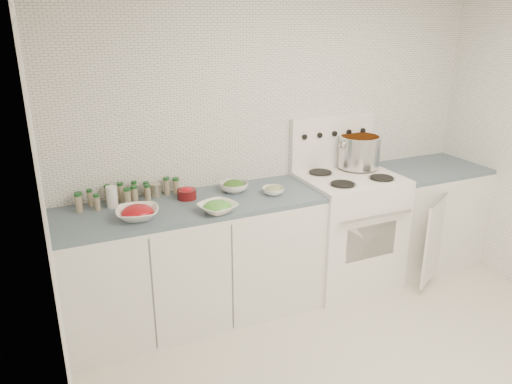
# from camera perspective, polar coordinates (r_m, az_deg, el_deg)

# --- Properties ---
(floor) EXTENTS (3.50, 3.50, 0.00)m
(floor) POSITION_cam_1_polar(r_m,az_deg,el_deg) (3.37, 14.53, -20.46)
(floor) COLOR beige
(floor) RESTS_ON ground
(room_walls) EXTENTS (3.54, 3.04, 2.52)m
(room_walls) POSITION_cam_1_polar(r_m,az_deg,el_deg) (2.67, 17.38, 6.16)
(room_walls) COLOR white
(room_walls) RESTS_ON ground
(counter_left) EXTENTS (1.85, 0.62, 0.90)m
(counter_left) POSITION_cam_1_polar(r_m,az_deg,el_deg) (3.67, -7.08, -7.90)
(counter_left) COLOR white
(counter_left) RESTS_ON ground
(stove) EXTENTS (0.76, 0.70, 1.36)m
(stove) POSITION_cam_1_polar(r_m,az_deg,el_deg) (4.17, 10.27, -3.85)
(stove) COLOR white
(stove) RESTS_ON ground
(counter_right) EXTENTS (0.89, 0.83, 0.90)m
(counter_right) POSITION_cam_1_polar(r_m,az_deg,el_deg) (4.68, 18.61, -2.57)
(counter_right) COLOR white
(counter_right) RESTS_ON ground
(stock_pot) EXTENTS (0.36, 0.34, 0.26)m
(stock_pot) POSITION_cam_1_polar(r_m,az_deg,el_deg) (4.19, 11.71, 4.70)
(stock_pot) COLOR silver
(stock_pot) RESTS_ON stove
(bowl_tomato) EXTENTS (0.33, 0.33, 0.09)m
(bowl_tomato) POSITION_cam_1_polar(r_m,az_deg,el_deg) (3.29, -13.39, -2.30)
(bowl_tomato) COLOR white
(bowl_tomato) RESTS_ON counter_left
(bowl_snowpea) EXTENTS (0.31, 0.31, 0.08)m
(bowl_snowpea) POSITION_cam_1_polar(r_m,az_deg,el_deg) (3.31, -4.42, -1.74)
(bowl_snowpea) COLOR white
(bowl_snowpea) RESTS_ON counter_left
(bowl_broccoli) EXTENTS (0.27, 0.27, 0.09)m
(bowl_broccoli) POSITION_cam_1_polar(r_m,az_deg,el_deg) (3.69, -2.54, 0.69)
(bowl_broccoli) COLOR white
(bowl_broccoli) RESTS_ON counter_left
(bowl_zucchini) EXTENTS (0.18, 0.18, 0.07)m
(bowl_zucchini) POSITION_cam_1_polar(r_m,az_deg,el_deg) (3.63, 2.00, 0.21)
(bowl_zucchini) COLOR white
(bowl_zucchini) RESTS_ON counter_left
(bowl_pepper) EXTENTS (0.14, 0.14, 0.08)m
(bowl_pepper) POSITION_cam_1_polar(r_m,az_deg,el_deg) (3.57, -7.92, -0.12)
(bowl_pepper) COLOR #520E10
(bowl_pepper) RESTS_ON counter_left
(salt_canister) EXTENTS (0.10, 0.10, 0.15)m
(salt_canister) POSITION_cam_1_polar(r_m,az_deg,el_deg) (3.51, -16.14, -0.55)
(salt_canister) COLOR white
(salt_canister) RESTS_ON counter_left
(tin_can) EXTENTS (0.08, 0.08, 0.09)m
(tin_can) POSITION_cam_1_polar(r_m,az_deg,el_deg) (3.65, -11.35, 0.20)
(tin_can) COLOR #AAA490
(tin_can) RESTS_ON counter_left
(spice_cluster) EXTENTS (0.74, 0.16, 0.14)m
(spice_cluster) POSITION_cam_1_polar(r_m,az_deg,el_deg) (3.58, -14.78, -0.21)
(spice_cluster) COLOR gray
(spice_cluster) RESTS_ON counter_left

